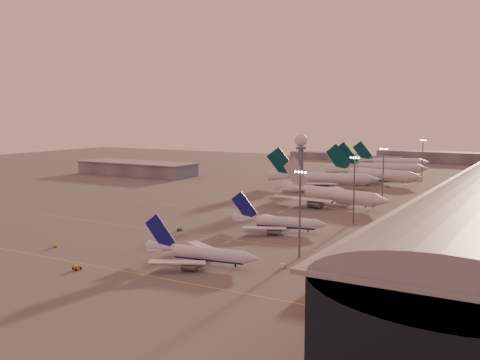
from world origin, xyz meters
The scene contains 26 objects.
ground centered at (0.00, 0.00, 0.00)m, with size 700.00×700.00×0.00m, color #514F4F.
taxiway_markings centered at (30.00, 56.00, 0.01)m, with size 180.00×185.25×0.02m.
hangar centered at (-120.00, 140.00, 4.32)m, with size 82.00×27.00×8.50m.
radar_tower centered at (5.00, 120.00, 20.95)m, with size 6.40×6.40×31.10m.
mast_a centered at (58.00, 0.00, 13.74)m, with size 3.60×0.56×25.00m.
mast_b centered at (55.00, 55.00, 13.74)m, with size 3.60×0.56×25.00m.
mast_c centered at (50.00, 110.00, 13.74)m, with size 3.60×0.56×25.00m.
mast_d centered at (48.00, 200.00, 13.74)m, with size 3.60×0.56×25.00m.
distant_horizon centered at (2.62, 325.14, 3.89)m, with size 165.00×37.50×9.00m.
narrowbody_near centered at (38.51, -20.15, 2.62)m, with size 33.03×26.19×12.94m.
narrowbody_mid centered at (37.74, 28.50, 2.67)m, with size 33.53×26.53×13.21m.
widebody_white centered at (34.34, 88.68, 3.50)m, with size 55.58×43.87×20.18m.
greentail_a centered at (9.82, 139.50, 3.87)m, with size 58.05×46.11×21.90m.
greentail_b centered at (26.08, 174.19, 3.87)m, with size 59.98×48.07×21.91m.
greentail_c centered at (19.62, 214.19, 3.81)m, with size 57.90×46.12×21.57m.
greentail_d centered at (11.67, 266.62, 3.47)m, with size 52.17×41.45×19.66m.
gsv_truck_a centered at (-10.29, -25.59, 1.05)m, with size 5.31×4.29×2.07m.
gsv_tug_near centered at (13.48, -40.20, 0.57)m, with size 3.20×4.35×1.12m.
gsv_catering_a centered at (58.92, -11.82, 2.06)m, with size 5.13×2.60×4.13m.
gsv_tug_mid centered at (7.89, 12.01, 0.49)m, with size 3.86×3.49×0.95m.
gsv_truck_b centered at (38.75, 35.45, 1.24)m, with size 6.38×4.26×2.43m.
gsv_truck_c centered at (-0.54, 66.90, 1.28)m, with size 5.06×6.50×2.51m.
gsv_catering_b centered at (73.76, 62.75, 2.15)m, with size 5.46×2.97×4.29m.
gsv_tug_far centered at (23.97, 107.94, 0.57)m, with size 2.78×4.13×1.11m.
gsv_truck_d centered at (-9.68, 124.75, 0.96)m, with size 2.97×4.93×1.88m.
gsv_tug_hangar centered at (38.67, 159.88, 0.46)m, with size 3.27×2.18×0.88m.
Camera 1 is at (120.41, -140.83, 40.38)m, focal length 42.00 mm.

